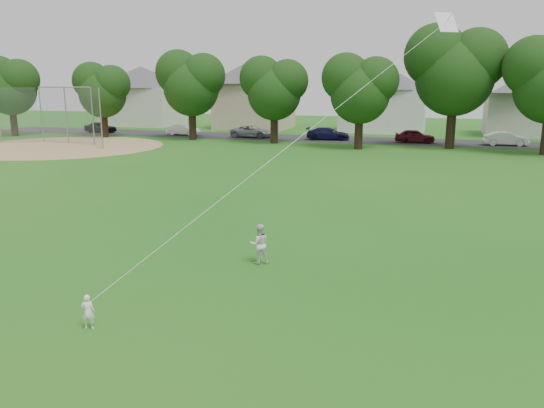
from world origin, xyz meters
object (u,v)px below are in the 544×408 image
(toddler, at_px, (88,312))
(baseball_backstop, at_px, (62,116))
(older_boy, at_px, (259,244))
(kite, at_px, (302,136))

(toddler, distance_m, baseball_backstop, 41.44)
(toddler, bearing_deg, baseball_backstop, -68.42)
(older_boy, distance_m, baseball_backstop, 38.94)
(kite, distance_m, baseball_backstop, 40.22)
(older_boy, relative_size, baseball_backstop, 0.11)
(toddler, xyz_separation_m, baseball_backstop, (-26.24, 32.00, 2.20))
(baseball_backstop, bearing_deg, kite, -41.73)
(baseball_backstop, bearing_deg, older_boy, -42.76)
(toddler, height_order, kite, kite)
(toddler, distance_m, older_boy, 6.06)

